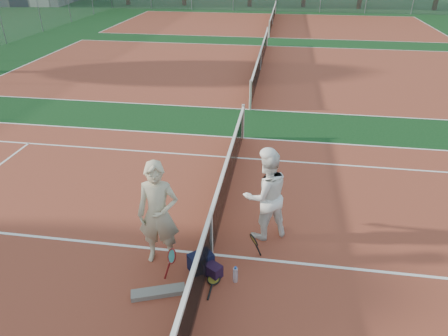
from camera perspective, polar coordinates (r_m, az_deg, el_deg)
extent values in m
plane|color=#0D3314|center=(7.93, -1.76, -12.27)|extent=(130.00, 130.00, 0.00)
cube|color=brown|center=(7.93, -1.76, -12.25)|extent=(23.77, 10.97, 0.01)
cube|color=brown|center=(20.08, 5.22, 13.78)|extent=(23.77, 10.97, 0.01)
cube|color=brown|center=(33.29, 6.94, 19.75)|extent=(23.77, 10.97, 0.01)
imported|color=beige|center=(7.29, -9.36, -6.52)|extent=(0.79, 0.54, 2.08)
imported|color=white|center=(7.90, 5.99, -3.88)|extent=(1.16, 1.08, 1.92)
cube|color=black|center=(7.54, -3.33, -13.21)|extent=(0.52, 0.50, 0.34)
cube|color=black|center=(7.43, -1.58, -14.42)|extent=(0.38, 0.35, 0.25)
cube|color=slate|center=(7.25, -9.36, -17.11)|extent=(0.94, 0.51, 0.10)
cylinder|color=#C9DFFF|center=(7.31, 1.63, -15.04)|extent=(0.09, 0.09, 0.30)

